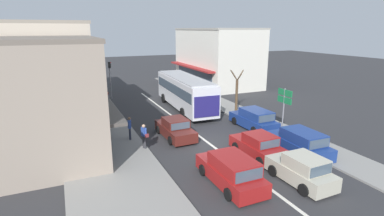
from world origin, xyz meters
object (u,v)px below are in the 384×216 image
(directional_road_sign, at_px, (284,101))
(pedestrian_browsing_midblock, at_px, (108,99))
(pedestrian_with_handbag_near, at_px, (144,135))
(sedan_behind_bus_near, at_px, (259,147))
(sedan_queue_gap_filler, at_px, (175,129))
(parked_wagon_kerb_front, at_px, (300,143))
(street_tree_right, at_px, (237,93))
(wagon_adjacent_lane_lead, at_px, (231,171))
(traffic_light_downstreet, at_px, (110,74))
(city_bus, at_px, (185,90))
(parked_wagon_kerb_second, at_px, (254,119))
(hatchback_adjacent_lane_trail, at_px, (301,170))
(pedestrian_far_walker, at_px, (130,127))

(directional_road_sign, xyz_separation_m, pedestrian_browsing_midblock, (-10.57, 13.07, -1.64))
(pedestrian_with_handbag_near, distance_m, pedestrian_browsing_midblock, 11.56)
(directional_road_sign, height_order, pedestrian_with_handbag_near, directional_road_sign)
(sedan_behind_bus_near, height_order, sedan_queue_gap_filler, same)
(sedan_behind_bus_near, xyz_separation_m, parked_wagon_kerb_front, (2.62, -0.69, 0.08))
(street_tree_right, bearing_deg, pedestrian_with_handbag_near, -152.97)
(wagon_adjacent_lane_lead, distance_m, pedestrian_browsing_midblock, 18.04)
(sedan_queue_gap_filler, height_order, traffic_light_downstreet, traffic_light_downstreet)
(city_bus, height_order, street_tree_right, street_tree_right)
(parked_wagon_kerb_front, distance_m, parked_wagon_kerb_second, 5.42)
(sedan_behind_bus_near, xyz_separation_m, pedestrian_with_handbag_near, (-6.24, 3.88, 0.40))
(parked_wagon_kerb_front, xyz_separation_m, pedestrian_with_handbag_near, (-8.87, 4.57, 0.32))
(parked_wagon_kerb_front, bearing_deg, street_tree_right, 81.76)
(sedan_queue_gap_filler, xyz_separation_m, parked_wagon_kerb_front, (6.17, -5.99, 0.08))
(city_bus, bearing_deg, hatchback_adjacent_lane_trail, -90.73)
(wagon_adjacent_lane_lead, distance_m, pedestrian_with_handbag_near, 6.80)
(city_bus, bearing_deg, pedestrian_far_walker, -136.72)
(sedan_behind_bus_near, xyz_separation_m, wagon_adjacent_lane_lead, (-3.40, -2.29, 0.08))
(city_bus, bearing_deg, parked_wagon_kerb_front, -79.55)
(street_tree_right, relative_size, pedestrian_browsing_midblock, 2.54)
(sedan_behind_bus_near, distance_m, wagon_adjacent_lane_lead, 4.10)
(city_bus, bearing_deg, sedan_behind_bus_near, -90.92)
(traffic_light_downstreet, distance_m, pedestrian_far_walker, 14.22)
(city_bus, bearing_deg, parked_wagon_kerb_second, -70.33)
(parked_wagon_kerb_front, bearing_deg, sedan_queue_gap_filler, 135.84)
(directional_road_sign, bearing_deg, pedestrian_with_handbag_near, 171.36)
(sedan_behind_bus_near, bearing_deg, sedan_queue_gap_filler, 123.78)
(wagon_adjacent_lane_lead, distance_m, traffic_light_downstreet, 22.49)
(sedan_queue_gap_filler, distance_m, hatchback_adjacent_lane_trail, 9.59)
(directional_road_sign, relative_size, pedestrian_browsing_midblock, 2.21)
(sedan_behind_bus_near, bearing_deg, city_bus, 89.08)
(street_tree_right, distance_m, pedestrian_with_handbag_near, 11.59)
(parked_wagon_kerb_second, bearing_deg, sedan_queue_gap_filler, 174.90)
(wagon_adjacent_lane_lead, bearing_deg, sedan_queue_gap_filler, 91.09)
(traffic_light_downstreet, xyz_separation_m, pedestrian_far_walker, (-1.01, -14.07, -1.79))
(city_bus, distance_m, pedestrian_far_walker, 9.57)
(wagon_adjacent_lane_lead, height_order, pedestrian_with_handbag_near, pedestrian_with_handbag_near)
(hatchback_adjacent_lane_trail, xyz_separation_m, pedestrian_far_walker, (-6.74, 9.52, 0.36))
(parked_wagon_kerb_front, relative_size, street_tree_right, 1.10)
(hatchback_adjacent_lane_trail, bearing_deg, traffic_light_downstreet, 103.64)
(wagon_adjacent_lane_lead, relative_size, pedestrian_browsing_midblock, 2.77)
(wagon_adjacent_lane_lead, xyz_separation_m, street_tree_right, (7.45, 11.42, 1.20))
(directional_road_sign, bearing_deg, traffic_light_downstreet, 118.39)
(hatchback_adjacent_lane_trail, relative_size, pedestrian_far_walker, 2.29)
(traffic_light_downstreet, bearing_deg, parked_wagon_kerb_second, -60.34)
(wagon_adjacent_lane_lead, height_order, traffic_light_downstreet, traffic_light_downstreet)
(parked_wagon_kerb_second, bearing_deg, directional_road_sign, -70.57)
(wagon_adjacent_lane_lead, bearing_deg, directional_road_sign, 32.84)
(sedan_queue_gap_filler, relative_size, pedestrian_browsing_midblock, 2.60)
(directional_road_sign, relative_size, pedestrian_with_handbag_near, 2.21)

